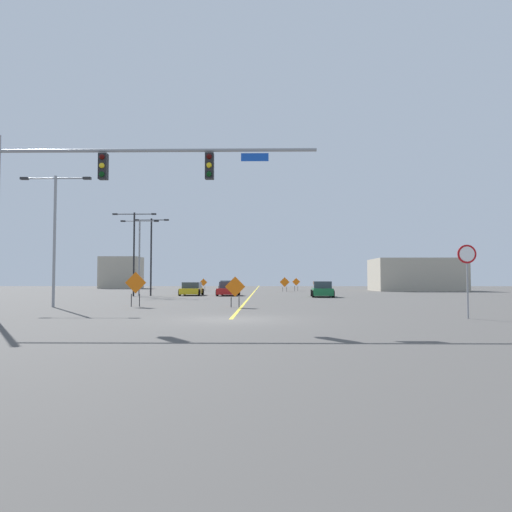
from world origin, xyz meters
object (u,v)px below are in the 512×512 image
car_yellow_distant (192,289)px  street_lamp_mid_right (139,250)px  street_lamp_near_right (55,228)px  construction_sign_median_near (296,283)px  construction_sign_median_far (203,283)px  construction_sign_right_shoulder (285,283)px  car_green_approaching (322,290)px  construction_sign_left_lane (235,288)px  street_lamp_far_left (134,246)px  stop_sign (467,267)px  car_red_near (228,289)px  construction_sign_right_lane (136,284)px  street_lamp_far_right (151,250)px  traffic_signal_assembly (102,182)px  car_white_mid (226,285)px

car_yellow_distant → street_lamp_mid_right: bearing=-159.0°
street_lamp_near_right → construction_sign_median_near: bearing=68.0°
construction_sign_median_far → construction_sign_right_shoulder: construction_sign_right_shoulder is taller
car_green_approaching → construction_sign_left_lane: bearing=-112.2°
street_lamp_mid_right → street_lamp_far_left: (-0.24, -1.10, 0.32)m
stop_sign → car_red_near: bearing=112.2°
street_lamp_near_right → construction_sign_right_lane: (4.60, 0.49, -3.28)m
street_lamp_far_right → car_yellow_distant: 5.63m
car_yellow_distant → construction_sign_right_shoulder: bearing=58.7°
street_lamp_far_right → traffic_signal_assembly: bearing=-80.9°
street_lamp_far_left → construction_sign_median_far: 23.53m
stop_sign → car_white_mid: size_ratio=0.65×
street_lamp_near_right → construction_sign_median_far: bearing=85.1°
street_lamp_near_right → car_green_approaching: bearing=44.4°
construction_sign_median_near → construction_sign_right_shoulder: bearing=-118.1°
street_lamp_far_right → car_yellow_distant: bearing=22.5°
construction_sign_median_near → construction_sign_right_shoulder: (-1.75, -3.28, 0.02)m
traffic_signal_assembly → stop_sign: (14.68, 0.55, -3.37)m
construction_sign_median_near → construction_sign_right_lane: bearing=-106.4°
street_lamp_far_left → car_white_mid: 33.98m
street_lamp_far_left → construction_sign_median_near: bearing=53.4°
street_lamp_far_left → construction_sign_right_shoulder: street_lamp_far_left is taller
street_lamp_near_right → construction_sign_median_far: 41.54m
construction_sign_median_far → car_white_mid: (2.45, 10.22, -0.42)m
street_lamp_far_right → street_lamp_mid_right: bearing=-164.7°
street_lamp_mid_right → construction_sign_median_far: street_lamp_mid_right is taller
construction_sign_left_lane → construction_sign_median_near: (6.13, 41.06, 0.08)m
street_lamp_mid_right → car_yellow_distant: size_ratio=1.76×
construction_sign_median_far → car_red_near: construction_sign_median_far is taller
construction_sign_right_lane → construction_sign_median_near: (11.96, 40.52, -0.12)m
street_lamp_far_left → construction_sign_right_shoulder: 24.84m
construction_sign_right_shoulder → car_green_approaching: bearing=-83.0°
street_lamp_near_right → street_lamp_far_left: (-0.28, 18.32, 0.21)m
stop_sign → car_white_mid: bearing=103.5°
stop_sign → construction_sign_median_near: size_ratio=1.62×
car_red_near → car_yellow_distant: car_red_near is taller
construction_sign_right_lane → car_yellow_distant: bearing=89.4°
street_lamp_mid_right → car_red_near: 9.47m
street_lamp_mid_right → car_white_mid: bearing=79.4°
street_lamp_mid_right → car_green_approaching: size_ratio=1.61×
stop_sign → construction_sign_right_lane: (-15.67, 8.55, -0.80)m
construction_sign_left_lane → street_lamp_far_left: bearing=120.2°
traffic_signal_assembly → car_yellow_distant: size_ratio=3.06×
construction_sign_left_lane → car_yellow_distant: size_ratio=0.41×
construction_sign_right_lane → construction_sign_median_far: construction_sign_right_lane is taller
construction_sign_left_lane → construction_sign_right_shoulder: size_ratio=0.91×
traffic_signal_assembly → construction_sign_left_lane: traffic_signal_assembly is taller
street_lamp_mid_right → car_green_approaching: street_lamp_mid_right is taller
traffic_signal_assembly → construction_sign_left_lane: (4.84, 8.56, -4.37)m
street_lamp_far_right → car_white_mid: size_ratio=1.65×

